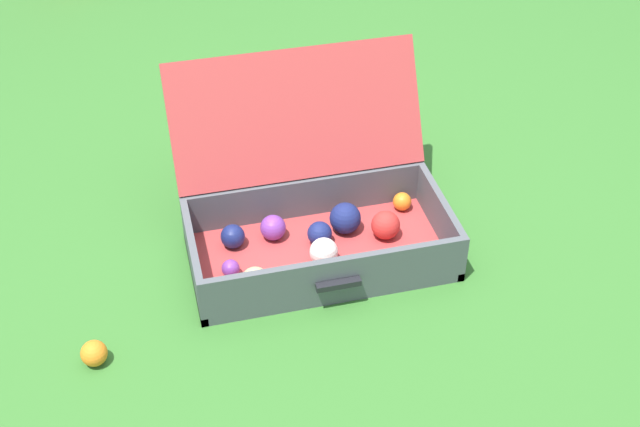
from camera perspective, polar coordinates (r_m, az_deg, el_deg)
ground_plane at (r=2.16m, az=-0.71°, el=-4.49°), size 16.00×16.00×0.00m
open_suitcase at (r=2.20m, az=-0.41°, el=0.10°), size 0.67×0.54×0.44m
stray_ball_on_grass at (r=2.02m, az=-14.88°, el=-9.03°), size 0.06×0.06×0.06m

